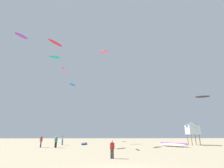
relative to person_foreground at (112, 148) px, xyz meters
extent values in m
cylinder|color=#2D2D33|center=(0.08, 0.03, -0.53)|extent=(0.15, 0.15, 0.78)
cylinder|color=#2D2D33|center=(-0.08, -0.03, -0.53)|extent=(0.15, 0.15, 0.78)
cylinder|color=#B21E23|center=(0.00, 0.00, 0.15)|extent=(0.36, 0.36, 0.58)
cylinder|color=beige|center=(0.19, 0.08, 0.12)|extent=(0.10, 0.10, 0.54)
cylinder|color=beige|center=(-0.19, -0.08, 0.12)|extent=(0.10, 0.10, 0.54)
sphere|color=beige|center=(0.00, 0.00, 0.55)|extent=(0.21, 0.21, 0.21)
cylinder|color=teal|center=(-8.65, 17.30, -0.50)|extent=(0.16, 0.16, 0.84)
cylinder|color=teal|center=(-8.70, 17.11, -0.50)|extent=(0.16, 0.16, 0.84)
cylinder|color=silver|center=(-8.68, 17.21, 0.24)|extent=(0.39, 0.39, 0.63)
cylinder|color=brown|center=(-8.62, 17.42, 0.21)|extent=(0.11, 0.11, 0.58)
cylinder|color=brown|center=(-8.74, 16.99, 0.21)|extent=(0.11, 0.11, 0.58)
sphere|color=brown|center=(-8.68, 17.21, 0.67)|extent=(0.23, 0.23, 0.23)
cylinder|color=navy|center=(-10.78, 12.13, -0.48)|extent=(0.16, 0.16, 0.87)
cylinder|color=navy|center=(-10.75, 11.93, -0.48)|extent=(0.16, 0.16, 0.87)
cylinder|color=#B21E23|center=(-10.77, 12.03, 0.28)|extent=(0.40, 0.40, 0.65)
cylinder|color=#936B4C|center=(-10.81, 12.26, 0.25)|extent=(0.12, 0.12, 0.60)
cylinder|color=#936B4C|center=(-10.73, 11.80, 0.25)|extent=(0.12, 0.12, 0.60)
sphere|color=#936B4C|center=(-10.77, 12.03, 0.73)|extent=(0.24, 0.24, 0.24)
cylinder|color=black|center=(-8.39, 11.54, -0.50)|extent=(0.16, 0.16, 0.84)
cylinder|color=black|center=(-8.26, 11.68, -0.50)|extent=(0.16, 0.16, 0.84)
cylinder|color=teal|center=(-8.33, 11.61, 0.23)|extent=(0.38, 0.38, 0.63)
cylinder|color=beige|center=(-8.48, 11.45, 0.21)|extent=(0.11, 0.11, 0.58)
cylinder|color=beige|center=(-8.18, 11.78, 0.21)|extent=(0.11, 0.11, 0.58)
sphere|color=beige|center=(-8.33, 11.61, 0.66)|extent=(0.23, 0.23, 0.23)
ellipsoid|color=white|center=(10.58, 12.91, -0.64)|extent=(4.44, 4.78, 0.55)
cylinder|color=purple|center=(10.58, 12.91, -0.41)|extent=(3.25, 3.67, 0.22)
ellipsoid|color=blue|center=(-4.70, 18.15, -0.75)|extent=(1.44, 3.13, 0.30)
cylinder|color=orange|center=(-4.70, 18.15, -0.62)|extent=(0.69, 2.75, 0.13)
cylinder|color=#8C704C|center=(16.50, 16.94, 0.03)|extent=(0.14, 0.14, 1.90)
cylinder|color=#8C704C|center=(16.50, 15.44, 0.03)|extent=(0.14, 0.14, 1.90)
cylinder|color=#8C704C|center=(15.00, 16.94, 0.03)|extent=(0.14, 0.14, 1.90)
cylinder|color=#8C704C|center=(15.00, 15.44, 0.03)|extent=(0.14, 0.14, 1.90)
cube|color=silver|center=(15.75, 16.19, 1.83)|extent=(2.00, 2.00, 1.70)
pyramid|color=slate|center=(15.75, 16.19, 2.96)|extent=(2.30, 2.30, 0.55)
ellipsoid|color=#2D2D33|center=(21.40, 20.96, 9.19)|extent=(3.23, 2.05, 0.56)
cylinder|color=red|center=(21.40, 20.96, 9.33)|extent=(2.70, 1.23, 0.14)
ellipsoid|color=#19B29E|center=(-13.67, 23.43, 19.58)|extent=(2.87, 1.73, 0.62)
cylinder|color=blue|center=(-13.67, 23.43, 19.71)|extent=(2.42, 1.01, 0.12)
ellipsoid|color=#E5598C|center=(-7.69, 10.52, 11.38)|extent=(0.81, 2.54, 0.59)
cylinder|color=#19B29E|center=(-7.69, 10.52, 11.50)|extent=(0.19, 2.32, 0.11)
ellipsoid|color=blue|center=(-10.68, 32.82, 15.02)|extent=(1.95, 2.91, 0.56)
cylinder|color=yellow|center=(-10.68, 32.82, 15.15)|extent=(1.21, 2.40, 0.12)
ellipsoid|color=purple|center=(-17.73, 14.30, 19.98)|extent=(2.20, 2.86, 0.43)
cylinder|color=blue|center=(-17.73, 14.30, 20.11)|extent=(1.48, 2.29, 0.13)
ellipsoid|color=#E5598C|center=(-1.18, 21.08, 20.17)|extent=(2.60, 2.20, 0.55)
ellipsoid|color=red|center=(-11.48, 16.30, 19.64)|extent=(2.94, 3.79, 0.59)
camera|label=1|loc=(-0.58, -16.59, 1.36)|focal=27.39mm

